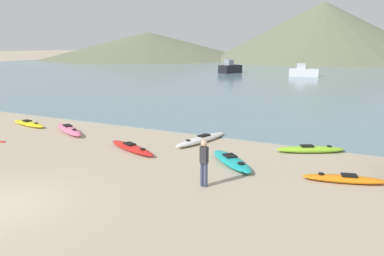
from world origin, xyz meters
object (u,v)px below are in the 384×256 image
at_px(kayak_on_sand_3, 29,124).
at_px(kayak_on_sand_5, 201,139).
at_px(kayak_on_sand_0, 310,149).
at_px(kayak_on_sand_1, 344,179).
at_px(person_near_foreground, 204,160).
at_px(moored_boat_0, 304,72).
at_px(kayak_on_sand_2, 69,130).
at_px(moored_boat_2, 230,68).
at_px(kayak_on_sand_6, 132,148).
at_px(kayak_on_sand_4, 231,161).

distance_m(kayak_on_sand_3, kayak_on_sand_5, 10.52).
height_order(kayak_on_sand_0, kayak_on_sand_5, kayak_on_sand_5).
distance_m(kayak_on_sand_1, kayak_on_sand_5, 7.13).
relative_size(person_near_foreground, moored_boat_0, 0.38).
xyz_separation_m(kayak_on_sand_2, moored_boat_2, (-6.96, 42.09, 0.61)).
bearing_deg(kayak_on_sand_0, moored_boat_0, 100.79).
bearing_deg(kayak_on_sand_2, kayak_on_sand_3, 175.65).
bearing_deg(kayak_on_sand_2, kayak_on_sand_6, -14.41).
height_order(kayak_on_sand_6, person_near_foreground, person_near_foreground).
relative_size(kayak_on_sand_1, moored_boat_2, 0.70).
height_order(kayak_on_sand_3, moored_boat_0, moored_boat_0).
relative_size(kayak_on_sand_5, person_near_foreground, 2.25).
bearing_deg(kayak_on_sand_5, kayak_on_sand_6, -128.93).
relative_size(kayak_on_sand_2, kayak_on_sand_4, 1.20).
distance_m(kayak_on_sand_4, moored_boat_0, 42.11).
bearing_deg(kayak_on_sand_1, kayak_on_sand_6, -179.65).
distance_m(kayak_on_sand_3, kayak_on_sand_6, 8.44).
relative_size(kayak_on_sand_0, kayak_on_sand_3, 0.98).
bearing_deg(kayak_on_sand_2, kayak_on_sand_0, 9.09).
bearing_deg(kayak_on_sand_1, moored_boat_2, 115.57).
bearing_deg(kayak_on_sand_3, person_near_foreground, -17.06).
relative_size(kayak_on_sand_4, kayak_on_sand_6, 0.84).
height_order(kayak_on_sand_2, person_near_foreground, person_near_foreground).
bearing_deg(moored_boat_2, kayak_on_sand_5, -70.90).
bearing_deg(kayak_on_sand_5, kayak_on_sand_4, -45.58).
bearing_deg(kayak_on_sand_5, moored_boat_0, 93.51).
distance_m(kayak_on_sand_2, kayak_on_sand_5, 7.26).
bearing_deg(kayak_on_sand_5, moored_boat_2, 109.10).
bearing_deg(kayak_on_sand_1, kayak_on_sand_4, 178.94).
xyz_separation_m(kayak_on_sand_3, moored_boat_2, (-3.63, 41.83, 0.66)).
bearing_deg(kayak_on_sand_6, kayak_on_sand_1, 0.35).
relative_size(kayak_on_sand_2, person_near_foreground, 2.02).
relative_size(kayak_on_sand_2, moored_boat_0, 0.77).
height_order(kayak_on_sand_1, kayak_on_sand_5, kayak_on_sand_5).
distance_m(kayak_on_sand_4, kayak_on_sand_6, 4.66).
height_order(kayak_on_sand_1, kayak_on_sand_2, kayak_on_sand_2).
xyz_separation_m(kayak_on_sand_5, moored_boat_0, (-2.41, 39.28, 0.55)).
bearing_deg(moored_boat_0, kayak_on_sand_3, -101.26).
bearing_deg(kayak_on_sand_6, person_near_foreground, -27.72).
bearing_deg(moored_boat_0, moored_boat_2, 173.12).
height_order(kayak_on_sand_4, moored_boat_0, moored_boat_0).
xyz_separation_m(kayak_on_sand_6, person_near_foreground, (4.65, -2.44, 0.78)).
xyz_separation_m(moored_boat_0, moored_boat_2, (-11.68, 1.41, 0.10)).
relative_size(kayak_on_sand_0, moored_boat_0, 0.70).
distance_m(kayak_on_sand_6, person_near_foreground, 5.31).
height_order(kayak_on_sand_1, person_near_foreground, person_near_foreground).
height_order(kayak_on_sand_1, kayak_on_sand_4, kayak_on_sand_4).
height_order(kayak_on_sand_0, kayak_on_sand_2, kayak_on_sand_2).
bearing_deg(moored_boat_0, kayak_on_sand_5, -86.49).
bearing_deg(kayak_on_sand_3, kayak_on_sand_5, 6.26).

